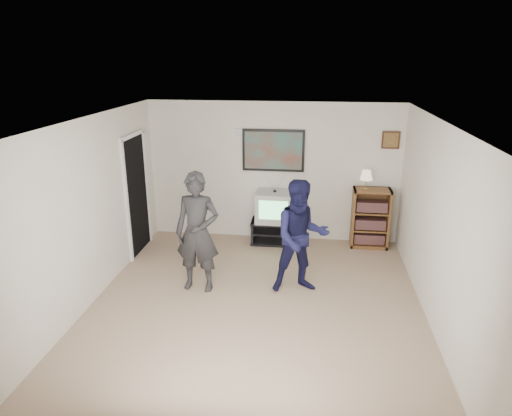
% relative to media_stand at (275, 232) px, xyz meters
% --- Properties ---
extents(room_shell, '(4.51, 5.00, 2.51)m').
position_rel_media_stand_xyz_m(room_shell, '(-0.06, -1.88, 1.04)').
color(room_shell, '#836853').
rests_on(room_shell, ground).
extents(media_stand, '(0.85, 0.48, 0.42)m').
position_rel_media_stand_xyz_m(media_stand, '(0.00, 0.00, 0.00)').
color(media_stand, black).
rests_on(media_stand, room_shell).
extents(crt_television, '(0.65, 0.55, 0.54)m').
position_rel_media_stand_xyz_m(crt_television, '(-0.01, 0.00, 0.48)').
color(crt_television, '#ACADA7').
rests_on(crt_television, media_stand).
extents(bookshelf, '(0.64, 0.37, 1.06)m').
position_rel_media_stand_xyz_m(bookshelf, '(1.68, 0.05, 0.32)').
color(bookshelf, '#562D1A').
rests_on(bookshelf, room_shell).
extents(table_lamp, '(0.22, 0.22, 0.34)m').
position_rel_media_stand_xyz_m(table_lamp, '(1.55, 0.01, 1.02)').
color(table_lamp, beige).
rests_on(table_lamp, bookshelf).
extents(person_tall, '(0.66, 0.46, 1.75)m').
position_rel_media_stand_xyz_m(person_tall, '(-0.94, -1.84, 0.66)').
color(person_tall, '#242426').
rests_on(person_tall, room_shell).
extents(person_short, '(0.93, 0.80, 1.65)m').
position_rel_media_stand_xyz_m(person_short, '(0.51, -1.71, 0.62)').
color(person_short, '#141437').
rests_on(person_short, room_shell).
extents(controller_left, '(0.07, 0.12, 0.03)m').
position_rel_media_stand_xyz_m(controller_left, '(-1.00, -1.65, 0.93)').
color(controller_left, white).
rests_on(controller_left, person_tall).
extents(controller_right, '(0.06, 0.13, 0.04)m').
position_rel_media_stand_xyz_m(controller_right, '(0.51, -1.49, 0.85)').
color(controller_right, white).
rests_on(controller_right, person_short).
extents(poster, '(1.10, 0.03, 0.75)m').
position_rel_media_stand_xyz_m(poster, '(-0.06, 0.25, 1.44)').
color(poster, black).
rests_on(poster, room_shell).
extents(air_vent, '(0.28, 0.02, 0.14)m').
position_rel_media_stand_xyz_m(air_vent, '(-0.61, 0.25, 1.74)').
color(air_vent, white).
rests_on(air_vent, room_shell).
extents(small_picture, '(0.30, 0.03, 0.30)m').
position_rel_media_stand_xyz_m(small_picture, '(1.94, 0.25, 1.67)').
color(small_picture, black).
rests_on(small_picture, room_shell).
extents(doorway, '(0.03, 0.85, 2.00)m').
position_rel_media_stand_xyz_m(doorway, '(-2.30, -0.63, 0.79)').
color(doorway, black).
rests_on(doorway, room_shell).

